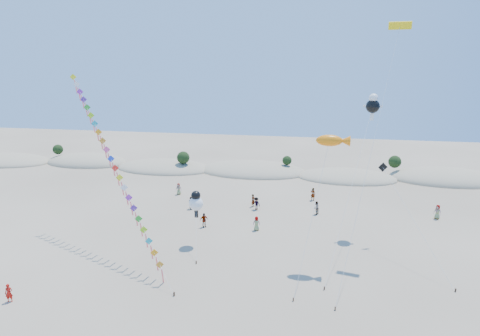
# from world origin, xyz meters

# --- Properties ---
(dune_ridge) EXTENTS (145.30, 11.49, 5.57)m
(dune_ridge) POSITION_xyz_m (1.06, 45.14, 0.11)
(dune_ridge) COLOR tan
(dune_ridge) RESTS_ON ground
(kite_train) EXTENTS (16.60, 14.39, 17.89)m
(kite_train) POSITION_xyz_m (-9.73, 13.75, 9.37)
(kite_train) COLOR #3F2D1E
(kite_train) RESTS_ON ground
(fish_kite) EXTENTS (4.40, 8.21, 12.47)m
(fish_kite) POSITION_xyz_m (11.67, 14.55, 11.91)
(fish_kite) COLOR #3F2D1E
(fish_kite) RESTS_ON ground
(cartoon_kite_low) EXTENTS (1.90, 5.10, 5.92)m
(cartoon_kite_low) POSITION_xyz_m (-1.80, 15.90, 4.71)
(cartoon_kite_low) COLOR #3F2D1E
(cartoon_kite_low) RESTS_ON ground
(cartoon_kite_high) EXTENTS (5.84, 14.87, 15.55)m
(cartoon_kite_high) POSITION_xyz_m (16.14, 23.13, 14.32)
(cartoon_kite_high) COLOR #3F2D1E
(cartoon_kite_high) RESTS_ON ground
(parafoil_kite) EXTENTS (6.37, 13.44, 22.47)m
(parafoil_kite) POSITION_xyz_m (17.24, 18.84, 21.47)
(parafoil_kite) COLOR #3F2D1E
(parafoil_kite) RESTS_ON ground
(dark_kite) EXTENTS (5.61, 9.78, 8.72)m
(dark_kite) POSITION_xyz_m (18.57, 17.76, 6.09)
(dark_kite) COLOR #3F2D1E
(dark_kite) RESTS_ON ground
(flyer_foreground) EXTENTS (0.67, 0.55, 1.57)m
(flyer_foreground) POSITION_xyz_m (-13.90, 2.94, 0.78)
(flyer_foreground) COLOR #B2150E
(flyer_foreground) RESTS_ON ground
(beachgoers) EXTENTS (35.41, 12.40, 1.81)m
(beachgoers) POSITION_xyz_m (4.71, 26.37, 0.86)
(beachgoers) COLOR slate
(beachgoers) RESTS_ON ground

